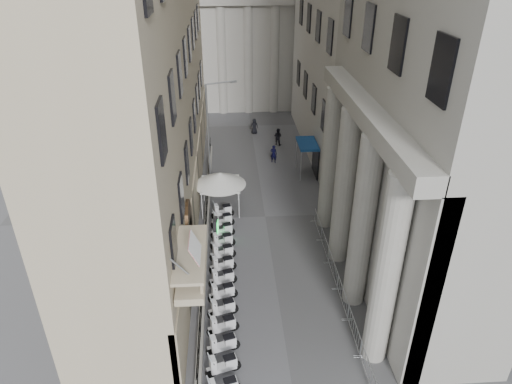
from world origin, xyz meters
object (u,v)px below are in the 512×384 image
(security_tent, at_px, (220,179))
(info_kiosk, at_px, (216,229))
(pedestrian_a, at_px, (274,154))
(pedestrian_b, at_px, (278,137))
(street_lamp, at_px, (211,124))

(security_tent, xyz_separation_m, info_kiosk, (-0.31, -4.09, -1.75))
(security_tent, height_order, pedestrian_a, security_tent)
(security_tent, bearing_deg, pedestrian_a, 59.38)
(security_tent, relative_size, pedestrian_b, 2.22)
(street_lamp, bearing_deg, security_tent, -105.20)
(street_lamp, bearing_deg, pedestrian_b, 26.37)
(security_tent, height_order, info_kiosk, security_tent)
(pedestrian_b, bearing_deg, street_lamp, 78.65)
(info_kiosk, bearing_deg, pedestrian_a, 74.40)
(pedestrian_a, bearing_deg, security_tent, 78.75)
(security_tent, relative_size, pedestrian_a, 2.27)
(security_tent, relative_size, street_lamp, 0.46)
(security_tent, height_order, street_lamp, street_lamp)
(info_kiosk, distance_m, pedestrian_b, 17.48)
(info_kiosk, relative_size, pedestrian_b, 0.97)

